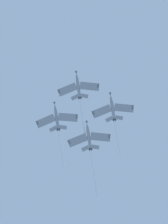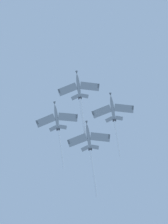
# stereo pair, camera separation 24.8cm
# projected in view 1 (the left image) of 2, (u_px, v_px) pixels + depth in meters

# --- Properties ---
(jet_lead) EXTENTS (27.78, 20.51, 10.53)m
(jet_lead) POSITION_uv_depth(u_px,v_px,m) (80.00, 97.00, 147.96)
(jet_lead) COLOR gray
(jet_left_wing) EXTENTS (26.08, 19.65, 10.42)m
(jet_left_wing) POSITION_uv_depth(u_px,v_px,m) (114.00, 115.00, 147.03)
(jet_left_wing) COLOR gray
(jet_right_wing) EXTENTS (26.96, 20.41, 10.25)m
(jet_right_wing) POSITION_uv_depth(u_px,v_px,m) (57.00, 124.00, 146.62)
(jet_right_wing) COLOR gray
(jet_slot) EXTENTS (30.03, 21.76, 11.11)m
(jet_slot) POSITION_uv_depth(u_px,v_px,m) (90.00, 147.00, 143.96)
(jet_slot) COLOR gray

